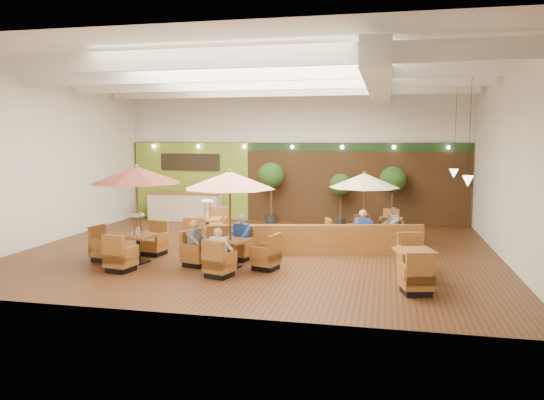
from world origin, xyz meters
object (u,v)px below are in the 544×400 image
(diner_0, at_px, (219,247))
(diner_4, at_px, (392,224))
(table_0, at_px, (134,193))
(topiary_2, at_px, (393,182))
(topiary_1, at_px, (341,187))
(booth_divider, at_px, (315,240))
(table_2, at_px, (364,195))
(table_3, at_px, (207,227))
(diner_3, at_px, (362,227))
(table_5, at_px, (391,228))
(service_counter, at_px, (185,207))
(topiary_0, at_px, (271,178))
(table_1, at_px, (230,201))
(diner_2, at_px, (196,238))
(diner_1, at_px, (240,233))
(table_4, at_px, (414,267))

(diner_0, distance_m, diner_4, 6.14)
(table_0, height_order, topiary_2, table_0)
(table_0, height_order, topiary_1, table_0)
(booth_divider, relative_size, table_0, 2.34)
(table_2, xyz_separation_m, table_3, (-5.03, -0.40, -1.13))
(topiary_2, distance_m, diner_3, 5.04)
(topiary_2, bearing_deg, diner_3, -100.67)
(table_0, bearing_deg, diner_4, 37.22)
(table_5, bearing_deg, diner_3, -105.42)
(table_0, height_order, diner_0, table_0)
(booth_divider, height_order, table_0, table_0)
(service_counter, height_order, topiary_0, topiary_0)
(service_counter, xyz_separation_m, table_3, (2.44, -4.20, -0.08))
(table_1, distance_m, topiary_2, 8.65)
(service_counter, height_order, diner_3, diner_3)
(diner_2, bearing_deg, diner_1, 152.05)
(diner_0, xyz_separation_m, diner_4, (4.15, 4.52, 0.01))
(booth_divider, distance_m, diner_4, 2.66)
(booth_divider, relative_size, diner_2, 8.18)
(topiary_0, relative_size, diner_4, 3.02)
(table_5, bearing_deg, diner_4, -86.15)
(booth_divider, xyz_separation_m, diner_4, (2.19, 1.48, 0.32))
(service_counter, distance_m, topiary_1, 6.48)
(diner_2, bearing_deg, table_1, 107.05)
(table_0, xyz_separation_m, diner_2, (1.75, -0.03, -1.17))
(table_1, relative_size, diner_1, 3.30)
(booth_divider, height_order, topiary_0, topiary_0)
(table_2, bearing_deg, table_1, -156.49)
(service_counter, bearing_deg, diner_3, -31.98)
(booth_divider, distance_m, diner_0, 3.63)
(topiary_1, bearing_deg, table_5, -51.05)
(table_5, bearing_deg, topiary_0, 156.75)
(table_2, xyz_separation_m, diner_1, (-3.29, -2.61, -0.87))
(table_1, xyz_separation_m, table_2, (3.29, 3.57, -0.14))
(topiary_2, bearing_deg, diner_2, -124.27)
(table_1, height_order, topiary_1, table_1)
(table_1, relative_size, table_3, 0.97)
(diner_1, distance_m, diner_3, 3.72)
(diner_4, bearing_deg, table_5, -17.49)
(table_2, height_order, table_3, table_2)
(diner_1, bearing_deg, diner_2, 65.77)
(booth_divider, xyz_separation_m, diner_2, (-2.92, -2.09, 0.31))
(diner_1, distance_m, diner_4, 4.91)
(table_0, xyz_separation_m, table_4, (7.36, -0.45, -1.55))
(table_0, height_order, table_2, table_0)
(booth_divider, distance_m, table_5, 3.80)
(table_0, xyz_separation_m, table_3, (0.97, 3.14, -1.42))
(table_0, distance_m, table_3, 3.58)
(diner_2, relative_size, diner_3, 0.94)
(table_3, distance_m, table_5, 6.22)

